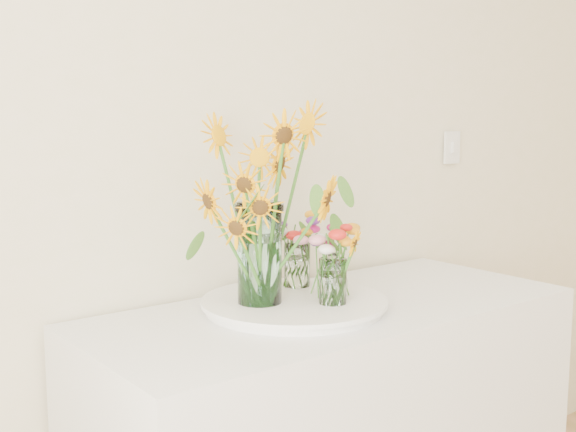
% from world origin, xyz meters
% --- Properties ---
extents(tray, '(0.48, 0.48, 0.02)m').
position_xyz_m(tray, '(-0.20, 1.96, 0.91)').
color(tray, white).
rests_on(tray, counter).
extents(mason_jar, '(0.15, 0.15, 0.27)m').
position_xyz_m(mason_jar, '(-0.30, 1.99, 1.06)').
color(mason_jar, '#B8F5ED').
rests_on(mason_jar, tray).
extents(sunflower_bouquet, '(1.02, 1.02, 0.54)m').
position_xyz_m(sunflower_bouquet, '(-0.30, 1.99, 1.20)').
color(sunflower_bouquet, '#FFAA05').
rests_on(sunflower_bouquet, tray).
extents(small_vase_a, '(0.07, 0.07, 0.12)m').
position_xyz_m(small_vase_a, '(-0.15, 1.86, 0.99)').
color(small_vase_a, white).
rests_on(small_vase_a, tray).
extents(wildflower_posy_a, '(0.18, 0.18, 0.21)m').
position_xyz_m(wildflower_posy_a, '(-0.15, 1.86, 1.03)').
color(wildflower_posy_a, orange).
rests_on(wildflower_posy_a, tray).
extents(small_vase_b, '(0.10, 0.10, 0.12)m').
position_xyz_m(small_vase_b, '(-0.09, 1.93, 0.99)').
color(small_vase_b, white).
rests_on(small_vase_b, tray).
extents(wildflower_posy_b, '(0.23, 0.23, 0.21)m').
position_xyz_m(wildflower_posy_b, '(-0.09, 1.93, 1.03)').
color(wildflower_posy_b, orange).
rests_on(wildflower_posy_b, tray).
extents(small_vase_c, '(0.08, 0.08, 0.13)m').
position_xyz_m(small_vase_c, '(-0.10, 2.07, 0.99)').
color(small_vase_c, white).
rests_on(small_vase_c, tray).
extents(wildflower_posy_c, '(0.18, 0.18, 0.22)m').
position_xyz_m(wildflower_posy_c, '(-0.10, 2.07, 1.04)').
color(wildflower_posy_c, orange).
rests_on(wildflower_posy_c, tray).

